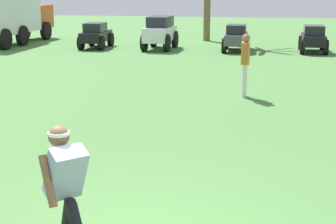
% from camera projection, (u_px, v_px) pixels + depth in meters
% --- Properties ---
extents(frisbee_thrower, '(0.73, 0.97, 1.41)m').
position_uv_depth(frisbee_thrower, '(67.00, 189.00, 5.00)').
color(frisbee_thrower, black).
rests_on(frisbee_thrower, ground_plane).
extents(frisbee_in_flight, '(0.30, 0.30, 0.09)m').
position_uv_depth(frisbee_in_flight, '(64.00, 178.00, 5.54)').
color(frisbee_in_flight, white).
extents(teammate_near_sideline, '(0.20, 0.49, 1.56)m').
position_uv_depth(teammate_near_sideline, '(245.00, 59.00, 12.62)').
color(teammate_near_sideline, silver).
rests_on(teammate_near_sideline, ground_plane).
extents(parked_car_slot_a, '(1.14, 2.23, 1.10)m').
position_uv_depth(parked_car_slot_a, '(96.00, 35.00, 22.54)').
color(parked_car_slot_a, black).
rests_on(parked_car_slot_a, ground_plane).
extents(parked_car_slot_b, '(1.26, 2.39, 1.40)m').
position_uv_depth(parked_car_slot_b, '(160.00, 32.00, 22.08)').
color(parked_car_slot_b, silver).
rests_on(parked_car_slot_b, ground_plane).
extents(parked_car_slot_c, '(1.10, 2.21, 1.10)m').
position_uv_depth(parked_car_slot_c, '(236.00, 37.00, 21.53)').
color(parked_car_slot_c, '#474C51').
rests_on(parked_car_slot_c, ground_plane).
extents(parked_car_slot_d, '(1.12, 2.21, 1.10)m').
position_uv_depth(parked_car_slot_d, '(313.00, 38.00, 21.15)').
color(parked_car_slot_d, black).
rests_on(parked_car_slot_d, ground_plane).
extents(box_truck, '(1.40, 5.90, 2.20)m').
position_uv_depth(box_truck, '(15.00, 17.00, 23.95)').
color(box_truck, '#CC4C19').
rests_on(box_truck, ground_plane).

